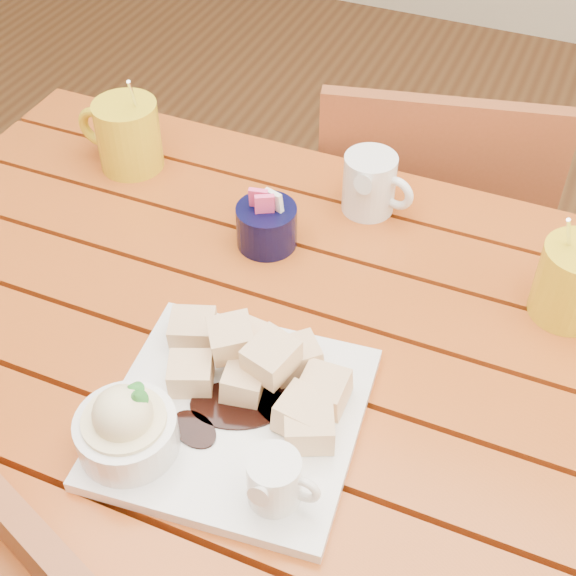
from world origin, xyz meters
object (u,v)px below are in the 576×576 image
at_px(table, 275,389).
at_px(dessert_plate, 214,410).
at_px(coffee_mug_right, 576,281).
at_px(coffee_mug_left, 127,134).
at_px(chair_far, 425,241).

relative_size(table, dessert_plate, 3.91).
bearing_deg(coffee_mug_right, coffee_mug_left, 177.01).
bearing_deg(chair_far, dessert_plate, 71.46).
xyz_separation_m(table, coffee_mug_right, (0.33, 0.19, 0.16)).
bearing_deg(coffee_mug_right, table, -148.57).
distance_m(table, coffee_mug_right, 0.41).
distance_m(dessert_plate, coffee_mug_right, 0.48).
relative_size(table, coffee_mug_left, 7.31).
xyz_separation_m(dessert_plate, chair_far, (0.07, 0.73, -0.31)).
bearing_deg(coffee_mug_left, dessert_plate, -47.41).
relative_size(table, chair_far, 1.42).
bearing_deg(dessert_plate, coffee_mug_right, 45.50).
relative_size(coffee_mug_left, chair_far, 0.19).
distance_m(coffee_mug_right, chair_far, 0.58).
relative_size(dessert_plate, coffee_mug_right, 1.96).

